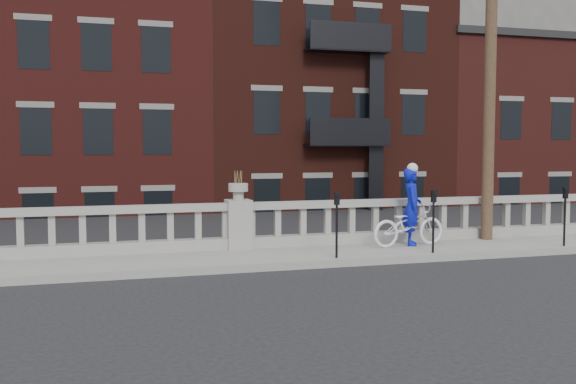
% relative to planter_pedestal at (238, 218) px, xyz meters
% --- Properties ---
extents(ground, '(120.00, 120.00, 0.00)m').
position_rel_planter_pedestal_xyz_m(ground, '(0.00, -3.95, -0.83)').
color(ground, black).
rests_on(ground, ground).
extents(sidewalk, '(32.00, 2.20, 0.15)m').
position_rel_planter_pedestal_xyz_m(sidewalk, '(0.00, -0.95, -0.76)').
color(sidewalk, gray).
rests_on(sidewalk, ground).
extents(balustrade, '(28.00, 0.34, 1.03)m').
position_rel_planter_pedestal_xyz_m(balustrade, '(0.00, 0.00, -0.19)').
color(balustrade, gray).
rests_on(balustrade, sidewalk).
extents(planter_pedestal, '(0.55, 0.55, 1.76)m').
position_rel_planter_pedestal_xyz_m(planter_pedestal, '(0.00, 0.00, 0.00)').
color(planter_pedestal, gray).
rests_on(planter_pedestal, sidewalk).
extents(lower_level, '(80.00, 44.00, 20.80)m').
position_rel_planter_pedestal_xyz_m(lower_level, '(0.56, 19.09, 1.80)').
color(lower_level, '#605E59').
rests_on(lower_level, ground).
extents(utility_pole, '(1.60, 0.28, 10.00)m').
position_rel_planter_pedestal_xyz_m(utility_pole, '(6.20, -0.35, 4.41)').
color(utility_pole, '#422D1E').
rests_on(utility_pole, sidewalk).
extents(parking_meter_c, '(0.10, 0.09, 1.36)m').
position_rel_planter_pedestal_xyz_m(parking_meter_c, '(1.68, -1.80, 0.17)').
color(parking_meter_c, black).
rests_on(parking_meter_c, sidewalk).
extents(parking_meter_d, '(0.10, 0.09, 1.36)m').
position_rel_planter_pedestal_xyz_m(parking_meter_d, '(3.91, -1.80, 0.17)').
color(parking_meter_d, black).
rests_on(parking_meter_d, sidewalk).
extents(parking_meter_e, '(0.10, 0.09, 1.36)m').
position_rel_planter_pedestal_xyz_m(parking_meter_e, '(7.29, -1.80, 0.17)').
color(parking_meter_e, black).
rests_on(parking_meter_e, sidewalk).
extents(bicycle, '(1.96, 0.93, 0.99)m').
position_rel_planter_pedestal_xyz_m(bicycle, '(3.84, -0.77, -0.19)').
color(bicycle, white).
rests_on(bicycle, sidewalk).
extents(cyclist, '(0.65, 0.77, 1.81)m').
position_rel_planter_pedestal_xyz_m(cyclist, '(3.98, -0.67, 0.22)').
color(cyclist, '#0B15B3').
rests_on(cyclist, sidewalk).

